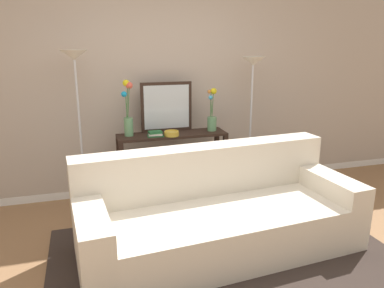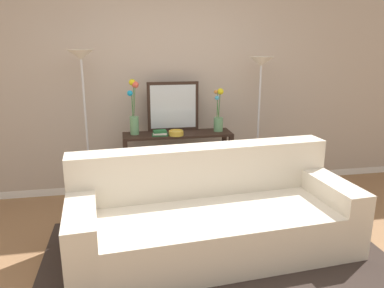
{
  "view_description": "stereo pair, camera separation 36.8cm",
  "coord_description": "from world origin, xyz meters",
  "px_view_note": "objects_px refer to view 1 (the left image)",
  "views": [
    {
      "loc": [
        -0.86,
        -2.36,
        1.81
      ],
      "look_at": [
        0.16,
        1.04,
        0.84
      ],
      "focal_mm": 34.63,
      "sensor_mm": 36.0,
      "label": 1
    },
    {
      "loc": [
        -0.5,
        -2.45,
        1.81
      ],
      "look_at": [
        0.16,
        1.04,
        0.84
      ],
      "focal_mm": 34.63,
      "sensor_mm": 36.0,
      "label": 2
    }
  ],
  "objects_px": {
    "vase_tall_flowers": "(128,113)",
    "book_row_under_console": "(144,197)",
    "console_table": "(172,155)",
    "wall_mirror": "(167,107)",
    "floor_lamp_left": "(77,87)",
    "floor_lamp_right": "(252,87)",
    "couch": "(217,216)",
    "vase_short_flowers": "(212,116)",
    "fruit_bowl": "(172,133)",
    "book_stack": "(155,134)"
  },
  "relations": [
    {
      "from": "fruit_bowl",
      "to": "book_row_under_console",
      "type": "height_order",
      "value": "fruit_bowl"
    },
    {
      "from": "floor_lamp_left",
      "to": "fruit_bowl",
      "type": "relative_size",
      "value": 10.43
    },
    {
      "from": "console_table",
      "to": "book_stack",
      "type": "bearing_deg",
      "value": -160.91
    },
    {
      "from": "book_stack",
      "to": "vase_short_flowers",
      "type": "bearing_deg",
      "value": 7.36
    },
    {
      "from": "wall_mirror",
      "to": "fruit_bowl",
      "type": "distance_m",
      "value": 0.35
    },
    {
      "from": "floor_lamp_left",
      "to": "fruit_bowl",
      "type": "height_order",
      "value": "floor_lamp_left"
    },
    {
      "from": "vase_tall_flowers",
      "to": "fruit_bowl",
      "type": "xyz_separation_m",
      "value": [
        0.46,
        -0.15,
        -0.23
      ]
    },
    {
      "from": "floor_lamp_left",
      "to": "vase_tall_flowers",
      "type": "xyz_separation_m",
      "value": [
        0.52,
        0.09,
        -0.31
      ]
    },
    {
      "from": "wall_mirror",
      "to": "fruit_bowl",
      "type": "height_order",
      "value": "wall_mirror"
    },
    {
      "from": "couch",
      "to": "book_stack",
      "type": "relative_size",
      "value": 13.63
    },
    {
      "from": "console_table",
      "to": "floor_lamp_left",
      "type": "bearing_deg",
      "value": -177.49
    },
    {
      "from": "floor_lamp_left",
      "to": "book_row_under_console",
      "type": "relative_size",
      "value": 5.79
    },
    {
      "from": "console_table",
      "to": "wall_mirror",
      "type": "distance_m",
      "value": 0.56
    },
    {
      "from": "book_row_under_console",
      "to": "floor_lamp_left",
      "type": "bearing_deg",
      "value": -176.13
    },
    {
      "from": "console_table",
      "to": "vase_short_flowers",
      "type": "relative_size",
      "value": 2.51
    },
    {
      "from": "floor_lamp_left",
      "to": "book_row_under_console",
      "type": "height_order",
      "value": "floor_lamp_left"
    },
    {
      "from": "vase_short_flowers",
      "to": "wall_mirror",
      "type": "bearing_deg",
      "value": 166.77
    },
    {
      "from": "console_table",
      "to": "book_row_under_console",
      "type": "xyz_separation_m",
      "value": [
        -0.35,
        -0.0,
        -0.49
      ]
    },
    {
      "from": "vase_short_flowers",
      "to": "fruit_bowl",
      "type": "relative_size",
      "value": 2.99
    },
    {
      "from": "console_table",
      "to": "vase_tall_flowers",
      "type": "height_order",
      "value": "vase_tall_flowers"
    },
    {
      "from": "vase_short_flowers",
      "to": "book_stack",
      "type": "relative_size",
      "value": 2.69
    },
    {
      "from": "fruit_bowl",
      "to": "vase_tall_flowers",
      "type": "bearing_deg",
      "value": 162.27
    },
    {
      "from": "book_stack",
      "to": "book_row_under_console",
      "type": "height_order",
      "value": "book_stack"
    },
    {
      "from": "console_table",
      "to": "book_stack",
      "type": "height_order",
      "value": "book_stack"
    },
    {
      "from": "couch",
      "to": "floor_lamp_left",
      "type": "xyz_separation_m",
      "value": [
        -1.13,
        1.13,
        1.06
      ]
    },
    {
      "from": "couch",
      "to": "book_stack",
      "type": "distance_m",
      "value": 1.27
    },
    {
      "from": "couch",
      "to": "vase_short_flowers",
      "type": "distance_m",
      "value": 1.42
    },
    {
      "from": "vase_short_flowers",
      "to": "couch",
      "type": "bearing_deg",
      "value": -106.95
    },
    {
      "from": "vase_tall_flowers",
      "to": "vase_short_flowers",
      "type": "xyz_separation_m",
      "value": [
        0.98,
        -0.03,
        -0.09
      ]
    },
    {
      "from": "couch",
      "to": "wall_mirror",
      "type": "height_order",
      "value": "wall_mirror"
    },
    {
      "from": "floor_lamp_left",
      "to": "vase_short_flowers",
      "type": "xyz_separation_m",
      "value": [
        1.5,
        0.06,
        -0.4
      ]
    },
    {
      "from": "vase_short_flowers",
      "to": "fruit_bowl",
      "type": "distance_m",
      "value": 0.55
    },
    {
      "from": "floor_lamp_left",
      "to": "floor_lamp_right",
      "type": "distance_m",
      "value": 1.97
    },
    {
      "from": "console_table",
      "to": "book_row_under_console",
      "type": "distance_m",
      "value": 0.6
    },
    {
      "from": "wall_mirror",
      "to": "vase_tall_flowers",
      "type": "bearing_deg",
      "value": -168.35
    },
    {
      "from": "floor_lamp_left",
      "to": "fruit_bowl",
      "type": "bearing_deg",
      "value": -3.34
    },
    {
      "from": "couch",
      "to": "floor_lamp_right",
      "type": "relative_size",
      "value": 1.52
    },
    {
      "from": "vase_short_flowers",
      "to": "fruit_bowl",
      "type": "xyz_separation_m",
      "value": [
        -0.52,
        -0.12,
        -0.14
      ]
    },
    {
      "from": "couch",
      "to": "vase_tall_flowers",
      "type": "xyz_separation_m",
      "value": [
        -0.61,
        1.22,
        0.75
      ]
    },
    {
      "from": "vase_tall_flowers",
      "to": "book_row_under_console",
      "type": "xyz_separation_m",
      "value": [
        0.13,
        -0.04,
        -1.0
      ]
    },
    {
      "from": "floor_lamp_right",
      "to": "book_stack",
      "type": "bearing_deg",
      "value": -178.6
    },
    {
      "from": "fruit_bowl",
      "to": "book_row_under_console",
      "type": "relative_size",
      "value": 0.55
    },
    {
      "from": "fruit_bowl",
      "to": "couch",
      "type": "bearing_deg",
      "value": -81.7
    },
    {
      "from": "vase_short_flowers",
      "to": "book_row_under_console",
      "type": "bearing_deg",
      "value": -178.81
    },
    {
      "from": "couch",
      "to": "console_table",
      "type": "bearing_deg",
      "value": 96.1
    },
    {
      "from": "couch",
      "to": "book_stack",
      "type": "height_order",
      "value": "couch"
    },
    {
      "from": "book_row_under_console",
      "to": "book_stack",
      "type": "bearing_deg",
      "value": -26.93
    },
    {
      "from": "vase_tall_flowers",
      "to": "book_stack",
      "type": "relative_size",
      "value": 3.35
    },
    {
      "from": "console_table",
      "to": "floor_lamp_right",
      "type": "height_order",
      "value": "floor_lamp_right"
    },
    {
      "from": "vase_tall_flowers",
      "to": "book_row_under_console",
      "type": "relative_size",
      "value": 2.06
    }
  ]
}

